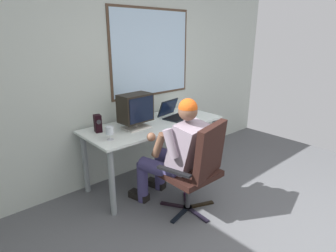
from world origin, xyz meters
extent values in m
cube|color=beige|center=(0.00, 2.40, 1.39)|extent=(5.47, 0.06, 2.77)
cube|color=#4C3828|center=(0.32, 2.37, 1.55)|extent=(1.25, 0.01, 1.10)
cube|color=silver|center=(0.32, 2.36, 1.55)|extent=(1.19, 0.02, 1.04)
cylinder|color=gray|center=(-0.75, 1.68, 0.37)|extent=(0.06, 0.06, 0.73)
cylinder|color=gray|center=(0.82, 1.68, 0.37)|extent=(0.06, 0.06, 0.73)
cylinder|color=gray|center=(-0.75, 2.27, 0.37)|extent=(0.06, 0.06, 0.73)
cylinder|color=gray|center=(0.82, 2.27, 0.37)|extent=(0.06, 0.06, 0.73)
cube|color=white|center=(0.03, 1.97, 0.74)|extent=(1.72, 0.73, 0.03)
cube|color=black|center=(-0.26, 1.20, 0.01)|extent=(0.31, 0.12, 0.02)
cube|color=black|center=(-0.12, 1.09, 0.01)|extent=(0.06, 0.31, 0.02)
cube|color=black|center=(0.03, 1.18, 0.01)|extent=(0.30, 0.15, 0.02)
cube|color=black|center=(-0.01, 1.35, 0.01)|extent=(0.23, 0.26, 0.02)
cube|color=black|center=(-0.19, 1.37, 0.01)|extent=(0.20, 0.28, 0.02)
cylinder|color=black|center=(-0.11, 1.24, 0.01)|extent=(0.10, 0.10, 0.02)
cylinder|color=#3F3F44|center=(-0.11, 1.24, 0.22)|extent=(0.05, 0.05, 0.39)
cube|color=black|center=(-0.11, 1.24, 0.43)|extent=(0.52, 0.52, 0.06)
cube|color=black|center=(-0.06, 1.02, 0.72)|extent=(0.50, 0.23, 0.53)
cube|color=black|center=(0.16, 1.30, 0.56)|extent=(0.14, 0.36, 0.02)
cube|color=black|center=(-0.38, 1.17, 0.56)|extent=(0.14, 0.36, 0.02)
cylinder|color=#433D70|center=(-0.01, 1.53, 0.46)|extent=(0.26, 0.49, 0.15)
cylinder|color=#433D70|center=(-0.07, 1.75, 0.23)|extent=(0.12, 0.12, 0.46)
cube|color=black|center=(-0.08, 1.81, 0.04)|extent=(0.16, 0.26, 0.08)
cylinder|color=#433D70|center=(-0.32, 1.45, 0.46)|extent=(0.26, 0.49, 0.15)
cylinder|color=#433D70|center=(-0.38, 1.68, 0.23)|extent=(0.12, 0.12, 0.46)
cube|color=black|center=(-0.39, 1.74, 0.04)|extent=(0.16, 0.26, 0.08)
cube|color=gray|center=(-0.11, 1.27, 0.71)|extent=(0.45, 0.41, 0.53)
sphere|color=brown|center=(-0.11, 1.27, 1.08)|extent=(0.19, 0.19, 0.19)
sphere|color=#D85116|center=(-0.11, 1.27, 1.11)|extent=(0.19, 0.19, 0.19)
cylinder|color=gray|center=(0.09, 1.37, 0.80)|extent=(0.14, 0.21, 0.29)
cylinder|color=brown|center=(0.07, 1.46, 0.66)|extent=(0.12, 0.22, 0.26)
sphere|color=brown|center=(0.06, 1.49, 0.64)|extent=(0.09, 0.09, 0.09)
cylinder|color=gray|center=(-0.34, 1.26, 0.80)|extent=(0.13, 0.19, 0.29)
cylinder|color=brown|center=(-0.37, 1.40, 0.75)|extent=(0.11, 0.18, 0.27)
sphere|color=brown|center=(-0.39, 1.49, 0.82)|extent=(0.09, 0.09, 0.09)
cube|color=beige|center=(-0.24, 1.97, 0.77)|extent=(0.29, 0.24, 0.02)
cylinder|color=beige|center=(-0.24, 1.97, 0.81)|extent=(0.04, 0.04, 0.06)
cube|color=black|center=(-0.24, 1.97, 1.00)|extent=(0.38, 0.24, 0.31)
cube|color=black|center=(-0.23, 1.85, 1.00)|extent=(0.33, 0.03, 0.27)
cube|color=black|center=(0.38, 1.93, 0.76)|extent=(0.37, 0.29, 0.02)
cube|color=black|center=(0.38, 1.93, 0.77)|extent=(0.33, 0.25, 0.00)
cube|color=black|center=(0.36, 2.09, 0.88)|extent=(0.34, 0.15, 0.21)
cube|color=#0F1933|center=(0.36, 2.08, 0.87)|extent=(0.32, 0.13, 0.19)
cylinder|color=silver|center=(-0.65, 1.83, 0.76)|extent=(0.07, 0.07, 0.00)
cylinder|color=silver|center=(-0.65, 1.83, 0.79)|extent=(0.01, 0.01, 0.06)
cylinder|color=silver|center=(-0.65, 1.83, 0.86)|extent=(0.08, 0.08, 0.08)
cylinder|color=#540B1A|center=(-0.65, 1.83, 0.83)|extent=(0.07, 0.07, 0.02)
cube|color=black|center=(-0.63, 2.13, 0.85)|extent=(0.09, 0.10, 0.19)
cylinder|color=#333338|center=(-0.64, 2.09, 0.88)|extent=(0.05, 0.02, 0.05)
camera|label=1|loc=(-1.96, -0.53, 1.77)|focal=29.62mm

